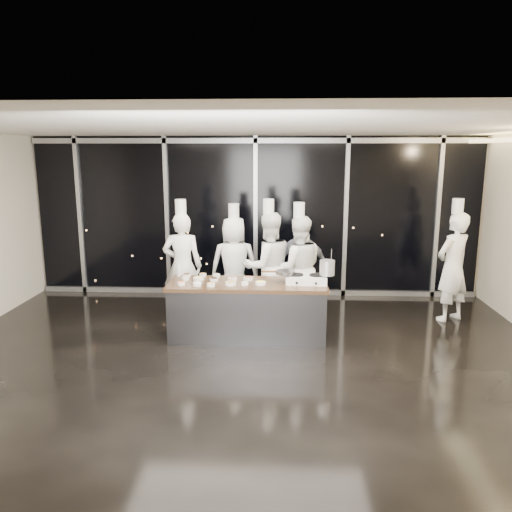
{
  "coord_description": "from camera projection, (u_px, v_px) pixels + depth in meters",
  "views": [
    {
      "loc": [
        0.5,
        -6.57,
        2.9
      ],
      "look_at": [
        0.12,
        1.2,
        1.26
      ],
      "focal_mm": 35.0,
      "sensor_mm": 36.0,
      "label": 1
    }
  ],
  "objects": [
    {
      "name": "chef_left",
      "position": [
        234.0,
        264.0,
        9.02
      ],
      "size": [
        0.91,
        0.64,
        2.0
      ],
      "rotation": [
        0.0,
        0.0,
        3.24
      ],
      "color": "white",
      "rests_on": "ground"
    },
    {
      "name": "prep_bowls",
      "position": [
        218.0,
        280.0,
        7.79
      ],
      "size": [
        1.38,
        0.72,
        0.05
      ],
      "color": "white",
      "rests_on": "demo_counter"
    },
    {
      "name": "squeeze_bottle",
      "position": [
        179.0,
        270.0,
        8.1
      ],
      "size": [
        0.06,
        0.06,
        0.22
      ],
      "color": "silver",
      "rests_on": "demo_counter"
    },
    {
      "name": "stock_pot",
      "position": [
        327.0,
        268.0,
        7.61
      ],
      "size": [
        0.24,
        0.24,
        0.23
      ],
      "primitive_type": "cylinder",
      "rotation": [
        0.0,
        0.0,
        -0.04
      ],
      "color": "silver",
      "rests_on": "stove"
    },
    {
      "name": "window_wall",
      "position": [
        256.0,
        217.0,
        10.06
      ],
      "size": [
        8.9,
        0.11,
        3.2
      ],
      "color": "black",
      "rests_on": "ground"
    },
    {
      "name": "room_shell",
      "position": [
        256.0,
        202.0,
        6.57
      ],
      "size": [
        9.02,
        7.02,
        3.21
      ],
      "color": "beige",
      "rests_on": "ground"
    },
    {
      "name": "guest",
      "position": [
        300.0,
        267.0,
        8.92
      ],
      "size": [
        1.08,
        0.6,
        1.74
      ],
      "rotation": [
        0.0,
        0.0,
        3.32
      ],
      "color": "#121C32",
      "rests_on": "ground"
    },
    {
      "name": "frying_pan",
      "position": [
        285.0,
        272.0,
        7.71
      ],
      "size": [
        0.52,
        0.31,
        0.05
      ],
      "rotation": [
        0.0,
        0.0,
        -0.04
      ],
      "color": "slate",
      "rests_on": "stove"
    },
    {
      "name": "chef_far_left",
      "position": [
        182.0,
        265.0,
        8.68
      ],
      "size": [
        0.69,
        0.46,
        2.1
      ],
      "rotation": [
        0.0,
        0.0,
        3.17
      ],
      "color": "white",
      "rests_on": "ground"
    },
    {
      "name": "chef_right",
      "position": [
        298.0,
        268.0,
        8.61
      ],
      "size": [
        0.98,
        0.81,
        2.06
      ],
      "rotation": [
        0.0,
        0.0,
        3.28
      ],
      "color": "white",
      "rests_on": "ground"
    },
    {
      "name": "demo_counter",
      "position": [
        248.0,
        310.0,
        7.83
      ],
      "size": [
        2.46,
        0.86,
        0.9
      ],
      "color": "#38393E",
      "rests_on": "ground"
    },
    {
      "name": "ground",
      "position": [
        243.0,
        361.0,
        7.04
      ],
      "size": [
        9.0,
        9.0,
        0.0
      ],
      "primitive_type": "plane",
      "color": "black",
      "rests_on": "ground"
    },
    {
      "name": "chef_center",
      "position": [
        268.0,
        266.0,
        8.62
      ],
      "size": [
        1.11,
        0.99,
        2.11
      ],
      "rotation": [
        0.0,
        0.0,
        3.5
      ],
      "color": "white",
      "rests_on": "ground"
    },
    {
      "name": "chef_side",
      "position": [
        453.0,
        266.0,
        8.56
      ],
      "size": [
        0.83,
        0.76,
        2.13
      ],
      "rotation": [
        0.0,
        0.0,
        3.72
      ],
      "color": "white",
      "rests_on": "ground"
    },
    {
      "name": "stove",
      "position": [
        306.0,
        279.0,
        7.7
      ],
      "size": [
        0.64,
        0.42,
        0.14
      ],
      "rotation": [
        0.0,
        0.0,
        -0.04
      ],
      "color": "white",
      "rests_on": "demo_counter"
    }
  ]
}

